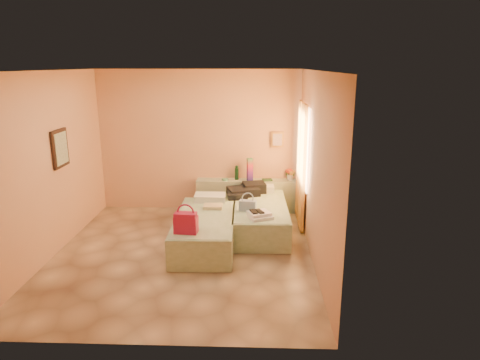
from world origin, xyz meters
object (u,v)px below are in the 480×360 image
(bed_right, at_px, (260,217))
(magenta_handbag, at_px, (186,222))
(flower_vase, at_px, (290,173))
(water_bottle, at_px, (237,173))
(headboard_ledge, at_px, (248,195))
(green_book, at_px, (267,180))
(bed_left, at_px, (205,230))
(towel_stack, at_px, (260,215))
(blue_handbag, at_px, (248,206))

(bed_right, xyz_separation_m, magenta_handbag, (-1.09, -1.37, 0.41))
(flower_vase, bearing_deg, water_bottle, -178.71)
(headboard_ledge, bearing_deg, green_book, -5.16)
(bed_left, distance_m, water_bottle, 1.86)
(headboard_ledge, relative_size, towel_stack, 5.86)
(water_bottle, bearing_deg, green_book, -5.25)
(water_bottle, height_order, green_book, water_bottle)
(bed_left, relative_size, bed_right, 1.00)
(bed_right, xyz_separation_m, flower_vase, (0.61, 1.10, 0.54))
(water_bottle, xyz_separation_m, flower_vase, (1.07, 0.02, -0.00))
(bed_left, bearing_deg, water_bottle, 74.46)
(bed_right, height_order, magenta_handbag, magenta_handbag)
(headboard_ledge, relative_size, water_bottle, 7.50)
(blue_handbag, xyz_separation_m, towel_stack, (0.21, -0.35, -0.04))
(green_book, height_order, towel_stack, green_book)
(flower_vase, bearing_deg, towel_stack, -108.46)
(bed_left, height_order, bed_right, same)
(bed_left, height_order, magenta_handbag, magenta_handbag)
(bed_right, height_order, water_bottle, water_bottle)
(towel_stack, bearing_deg, headboard_ledge, 97.44)
(flower_vase, relative_size, towel_stack, 0.78)
(bed_left, xyz_separation_m, towel_stack, (0.90, -0.08, 0.30))
(flower_vase, relative_size, magenta_handbag, 0.81)
(green_book, distance_m, magenta_handbag, 2.69)
(blue_handbag, bearing_deg, green_book, 86.93)
(green_book, bearing_deg, bed_left, -132.93)
(green_book, xyz_separation_m, flower_vase, (0.46, 0.08, 0.12))
(flower_vase, bearing_deg, bed_right, -119.05)
(headboard_ledge, xyz_separation_m, towel_stack, (0.23, -1.78, 0.23))
(headboard_ledge, height_order, flower_vase, flower_vase)
(headboard_ledge, xyz_separation_m, bed_left, (-0.67, -1.70, -0.08))
(magenta_handbag, relative_size, towel_stack, 0.96)
(green_book, distance_m, flower_vase, 0.48)
(headboard_ledge, height_order, towel_stack, headboard_ledge)
(headboard_ledge, relative_size, flower_vase, 7.52)
(flower_vase, bearing_deg, blue_handbag, -119.01)
(flower_vase, height_order, towel_stack, flower_vase)
(bed_right, relative_size, flower_vase, 7.34)
(green_book, bearing_deg, bed_right, -109.18)
(headboard_ledge, bearing_deg, towel_stack, -82.56)
(bed_left, xyz_separation_m, bed_right, (0.90, 0.65, 0.00))
(bed_left, height_order, blue_handbag, blue_handbag)
(water_bottle, distance_m, blue_handbag, 1.49)
(green_book, relative_size, magenta_handbag, 0.56)
(headboard_ledge, bearing_deg, bed_left, -111.39)
(water_bottle, xyz_separation_m, magenta_handbag, (-0.63, -2.45, -0.13))
(bed_left, relative_size, magenta_handbag, 5.98)
(headboard_ledge, height_order, bed_right, headboard_ledge)
(bed_right, relative_size, magenta_handbag, 5.98)
(water_bottle, bearing_deg, bed_left, -104.39)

